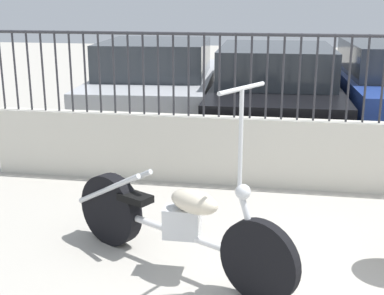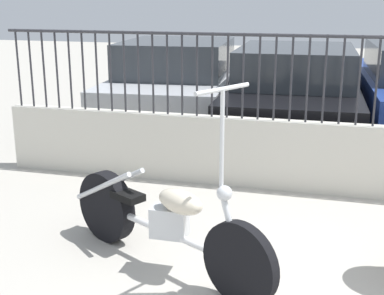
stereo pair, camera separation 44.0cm
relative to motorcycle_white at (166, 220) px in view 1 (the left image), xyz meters
The scene contains 5 objects.
low_wall 2.59m from the motorcycle_white, 51.13° to the left, with size 8.28×0.18×0.78m.
fence_railing 2.78m from the motorcycle_white, 51.13° to the left, with size 8.28×0.04×0.93m.
motorcycle_white is the anchor object (origin of this frame).
car_silver 4.94m from the motorcycle_white, 104.22° to the left, with size 2.13×4.27×1.39m.
car_black 4.57m from the motorcycle_white, 80.90° to the left, with size 1.96×4.58×1.37m.
Camera 1 is at (-0.76, -3.26, 2.09)m, focal length 50.00 mm.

